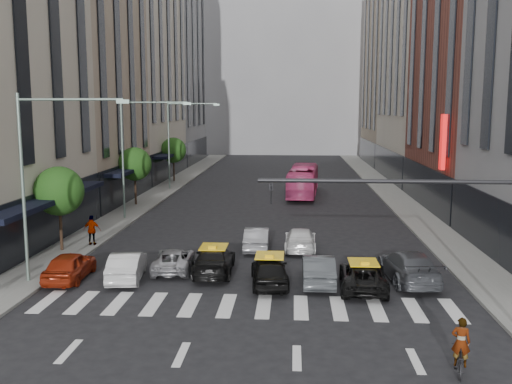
% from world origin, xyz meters
% --- Properties ---
extents(ground, '(160.00, 160.00, 0.00)m').
position_xyz_m(ground, '(0.00, 0.00, 0.00)').
color(ground, black).
rests_on(ground, ground).
extents(sidewalk_left, '(3.00, 96.00, 0.15)m').
position_xyz_m(sidewalk_left, '(-11.50, 30.00, 0.07)').
color(sidewalk_left, slate).
rests_on(sidewalk_left, ground).
extents(sidewalk_right, '(3.00, 96.00, 0.15)m').
position_xyz_m(sidewalk_right, '(11.50, 30.00, 0.07)').
color(sidewalk_right, slate).
rests_on(sidewalk_right, ground).
extents(building_left_b, '(8.00, 16.00, 24.00)m').
position_xyz_m(building_left_b, '(-17.00, 28.00, 12.00)').
color(building_left_b, tan).
rests_on(building_left_b, ground).
extents(building_left_c, '(8.00, 20.00, 36.00)m').
position_xyz_m(building_left_c, '(-17.00, 46.00, 18.00)').
color(building_left_c, beige).
rests_on(building_left_c, ground).
extents(building_left_d, '(8.00, 18.00, 30.00)m').
position_xyz_m(building_left_d, '(-17.00, 65.00, 15.00)').
color(building_left_d, gray).
rests_on(building_left_d, ground).
extents(building_right_b, '(8.00, 18.00, 26.00)m').
position_xyz_m(building_right_b, '(17.00, 27.00, 13.00)').
color(building_right_b, brown).
rests_on(building_right_b, ground).
extents(building_right_c, '(8.00, 20.00, 40.00)m').
position_xyz_m(building_right_c, '(17.00, 46.00, 20.00)').
color(building_right_c, beige).
rests_on(building_right_c, ground).
extents(building_right_d, '(8.00, 18.00, 28.00)m').
position_xyz_m(building_right_d, '(17.00, 65.00, 14.00)').
color(building_right_d, tan).
rests_on(building_right_d, ground).
extents(building_far, '(30.00, 10.00, 36.00)m').
position_xyz_m(building_far, '(0.00, 85.00, 18.00)').
color(building_far, gray).
rests_on(building_far, ground).
extents(tree_near, '(2.88, 2.88, 4.95)m').
position_xyz_m(tree_near, '(-11.80, 10.00, 3.65)').
color(tree_near, black).
rests_on(tree_near, sidewalk_left).
extents(tree_mid, '(2.88, 2.88, 4.95)m').
position_xyz_m(tree_mid, '(-11.80, 26.00, 3.65)').
color(tree_mid, black).
rests_on(tree_mid, sidewalk_left).
extents(tree_far, '(2.88, 2.88, 4.95)m').
position_xyz_m(tree_far, '(-11.80, 42.00, 3.65)').
color(tree_far, black).
rests_on(tree_far, sidewalk_left).
extents(streetlamp_near, '(5.38, 0.25, 9.00)m').
position_xyz_m(streetlamp_near, '(-10.04, 4.00, 5.90)').
color(streetlamp_near, gray).
rests_on(streetlamp_near, sidewalk_left).
extents(streetlamp_mid, '(5.38, 0.25, 9.00)m').
position_xyz_m(streetlamp_mid, '(-10.04, 20.00, 5.90)').
color(streetlamp_mid, gray).
rests_on(streetlamp_mid, sidewalk_left).
extents(streetlamp_far, '(5.38, 0.25, 9.00)m').
position_xyz_m(streetlamp_far, '(-10.04, 36.00, 5.90)').
color(streetlamp_far, gray).
rests_on(streetlamp_far, sidewalk_left).
extents(traffic_signal, '(10.10, 0.20, 6.00)m').
position_xyz_m(traffic_signal, '(7.69, -1.00, 4.47)').
color(traffic_signal, black).
rests_on(traffic_signal, ground).
extents(liberty_sign, '(0.30, 0.70, 4.00)m').
position_xyz_m(liberty_sign, '(12.60, 20.00, 6.00)').
color(liberty_sign, red).
rests_on(liberty_sign, ground).
extents(car_red, '(1.82, 4.22, 1.42)m').
position_xyz_m(car_red, '(-9.20, 4.71, 0.71)').
color(car_red, maroon).
rests_on(car_red, ground).
extents(car_white_front, '(2.04, 4.44, 1.41)m').
position_xyz_m(car_white_front, '(-6.38, 4.95, 0.70)').
color(car_white_front, '#B8B8B8').
rests_on(car_white_front, ground).
extents(car_silver, '(2.28, 4.36, 1.17)m').
position_xyz_m(car_silver, '(-4.41, 6.65, 0.59)').
color(car_silver, '#9D9DA2').
rests_on(car_silver, ground).
extents(taxi_left, '(2.11, 4.86, 1.39)m').
position_xyz_m(taxi_left, '(-2.21, 6.23, 0.70)').
color(taxi_left, black).
rests_on(taxi_left, ground).
extents(taxi_center, '(2.12, 4.43, 1.46)m').
position_xyz_m(taxi_center, '(0.73, 4.44, 0.73)').
color(taxi_center, black).
rests_on(taxi_center, ground).
extents(car_grey_mid, '(1.53, 4.35, 1.43)m').
position_xyz_m(car_grey_mid, '(3.08, 4.93, 0.72)').
color(car_grey_mid, '#3B3F43').
rests_on(car_grey_mid, ground).
extents(taxi_right, '(2.38, 4.71, 1.28)m').
position_xyz_m(taxi_right, '(5.14, 4.18, 0.64)').
color(taxi_right, black).
rests_on(taxi_right, ground).
extents(car_grey_curb, '(2.61, 5.47, 1.54)m').
position_xyz_m(car_grey_curb, '(7.53, 5.54, 0.77)').
color(car_grey_curb, '#42454A').
rests_on(car_grey_curb, ground).
extents(car_row2_left, '(1.47, 4.13, 1.36)m').
position_xyz_m(car_row2_left, '(-0.32, 11.41, 0.68)').
color(car_row2_left, '#9B9BA0').
rests_on(car_row2_left, ground).
extents(car_row2_right, '(1.90, 4.53, 1.31)m').
position_xyz_m(car_row2_right, '(2.28, 11.51, 0.65)').
color(car_row2_right, white).
rests_on(car_row2_right, ground).
extents(bus, '(3.24, 10.68, 2.93)m').
position_xyz_m(bus, '(2.78, 32.48, 1.47)').
color(bus, '#C83A72').
rests_on(bus, ground).
extents(motorcycle, '(0.93, 1.68, 0.84)m').
position_xyz_m(motorcycle, '(7.22, -4.31, 0.42)').
color(motorcycle, black).
rests_on(motorcycle, ground).
extents(rider, '(0.67, 0.53, 1.63)m').
position_xyz_m(rider, '(7.22, -4.31, 1.65)').
color(rider, gray).
rests_on(rider, motorcycle).
extents(pedestrian_far, '(1.08, 0.45, 1.84)m').
position_xyz_m(pedestrian_far, '(-10.40, 11.28, 1.07)').
color(pedestrian_far, gray).
rests_on(pedestrian_far, sidewalk_left).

